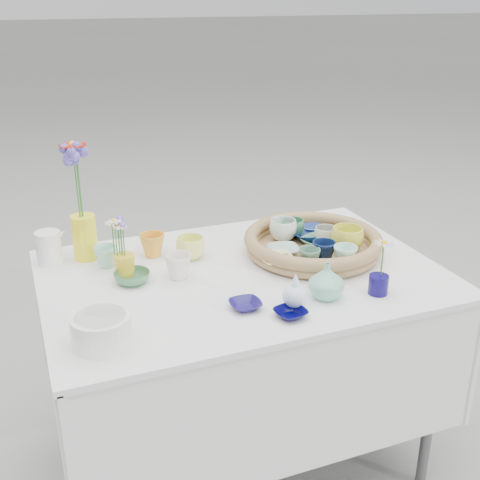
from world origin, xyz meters
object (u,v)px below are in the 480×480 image
object	(u,v)px
tall_vase_yellow	(85,237)
display_table	(242,458)
bud_vase_seafoam	(327,281)
wicker_tray	(313,243)

from	to	relation	value
tall_vase_yellow	display_table	bearing A→B (deg)	-33.22
bud_vase_seafoam	display_table	bearing A→B (deg)	123.41
bud_vase_seafoam	tall_vase_yellow	bearing A→B (deg)	138.45
wicker_tray	display_table	bearing A→B (deg)	-169.88
display_table	wicker_tray	bearing A→B (deg)	10.12
wicker_tray	tall_vase_yellow	distance (m)	0.77
wicker_tray	tall_vase_yellow	xyz separation A→B (m)	(-0.73, 0.25, 0.04)
wicker_tray	bud_vase_seafoam	size ratio (longest dim) A/B	4.27
wicker_tray	bud_vase_seafoam	distance (m)	0.32
bud_vase_seafoam	tall_vase_yellow	distance (m)	0.82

